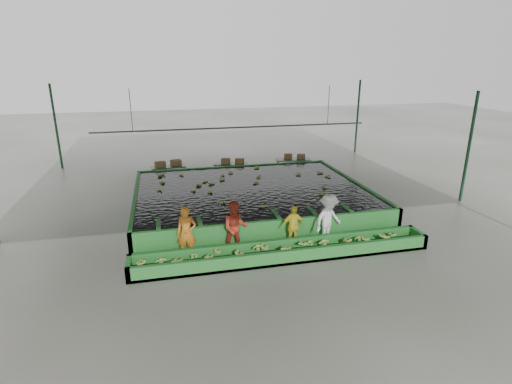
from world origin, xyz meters
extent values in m
plane|color=gray|center=(0.00, 0.00, 0.00)|extent=(80.00, 80.00, 0.00)
cube|color=gray|center=(0.00, 0.00, 5.00)|extent=(20.00, 22.00, 0.04)
cube|color=black|center=(0.00, 1.50, 0.85)|extent=(9.70, 7.70, 0.00)
cylinder|color=#59605B|center=(0.00, 5.00, 3.00)|extent=(0.08, 0.08, 14.00)
cylinder|color=#59605B|center=(-5.00, 5.00, 4.00)|extent=(0.04, 0.04, 2.00)
cylinder|color=#59605B|center=(5.00, 5.00, 4.00)|extent=(0.04, 0.04, 2.00)
imported|color=orange|center=(-3.11, -2.80, 0.89)|extent=(0.71, 0.53, 1.77)
imported|color=#AF3521|center=(-1.49, -2.80, 0.92)|extent=(0.92, 0.73, 1.83)
imported|color=yellow|center=(0.53, -2.80, 0.76)|extent=(0.93, 0.49, 1.52)
imported|color=white|center=(1.84, -2.80, 0.91)|extent=(1.36, 1.11, 1.83)
camera|label=1|loc=(-3.67, -14.91, 6.22)|focal=28.00mm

